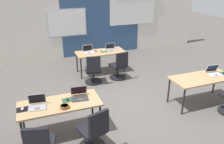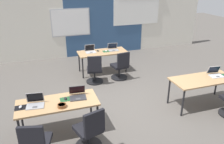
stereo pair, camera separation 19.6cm
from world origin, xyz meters
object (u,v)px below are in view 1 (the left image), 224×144
object	(u,v)px
laptop_near_left_inner	(80,96)
mouse_near_left_inner	(68,99)
mouse_near_right_end	(224,73)
snack_bowl	(65,106)
chair_far_right	(119,68)
laptop_far_right	(111,49)
laptop_near_right_end	(214,72)
chair_near_left_inner	(94,133)
chair_far_left	(93,72)
desk_near_left	(60,106)
desk_near_right	(202,79)
mouse_far_right	(104,51)
laptop_near_left_end	(37,104)
desk_far_center	(101,54)
laptop_far_left	(88,51)
mouse_far_left	(96,51)
mouse_near_left_end	(22,109)

from	to	relation	value
laptop_near_left_inner	mouse_near_left_inner	distance (m)	0.26
laptop_near_left_inner	mouse_near_right_end	size ratio (longest dim) A/B	3.18
snack_bowl	chair_far_right	bearing A→B (deg)	48.22
laptop_far_right	snack_bowl	size ratio (longest dim) A/B	2.02
laptop_near_right_end	snack_bowl	world-z (taller)	laptop_near_right_end
chair_near_left_inner	snack_bowl	size ratio (longest dim) A/B	5.18
chair_far_left	laptop_near_left_inner	bearing A→B (deg)	77.63
desk_near_left	chair_far_left	xyz separation A→B (m)	(1.28, 2.05, -0.28)
desk_near_left	desk_near_right	size ratio (longest dim) A/B	1.00
laptop_near_left_inner	mouse_near_left_inner	world-z (taller)	laptop_near_left_inner
mouse_near_left_inner	mouse_far_right	bearing A→B (deg)	58.08
chair_near_left_inner	laptop_far_right	xyz separation A→B (m)	(1.66, 3.57, 0.39)
desk_near_right	laptop_near_left_end	size ratio (longest dim) A/B	4.44
desk_far_center	laptop_far_left	xyz separation A→B (m)	(-0.39, 0.09, 0.11)
mouse_near_left_inner	snack_bowl	distance (m)	0.29
desk_near_left	laptop_near_right_end	bearing A→B (deg)	0.87
laptop_near_left_end	mouse_far_right	size ratio (longest dim) A/B	3.59
laptop_near_left_end	snack_bowl	size ratio (longest dim) A/B	2.03
laptop_far_right	desk_near_right	bearing A→B (deg)	-58.91
laptop_near_left_end	laptop_near_right_end	world-z (taller)	laptop_near_left_end
laptop_near_left_inner	laptop_far_right	bearing A→B (deg)	64.04
desk_near_left	desk_far_center	bearing A→B (deg)	57.99
mouse_far_right	chair_far_left	bearing A→B (deg)	-128.69
desk_near_left	snack_bowl	xyz separation A→B (m)	(0.06, -0.21, 0.10)
laptop_near_left_inner	laptop_near_right_end	distance (m)	3.48
mouse_near_left_inner	desk_near_right	bearing A→B (deg)	-0.96
laptop_far_left	chair_far_right	distance (m)	1.17
desk_near_left	mouse_near_right_end	size ratio (longest dim) A/B	14.13
chair_near_left_inner	desk_far_center	bearing A→B (deg)	-127.06
chair_far_left	laptop_near_right_end	xyz separation A→B (m)	(2.63, -1.99, 0.39)
laptop_far_right	mouse_far_right	xyz separation A→B (m)	(-0.27, -0.07, -0.03)
desk_far_center	chair_near_left_inner	xyz separation A→B (m)	(-1.27, -3.50, -0.28)
mouse_near_left_inner	desk_near_left	bearing A→B (deg)	-161.54
laptop_far_right	mouse_far_right	size ratio (longest dim) A/B	3.58
chair_far_right	snack_bowl	distance (m)	3.11
laptop_far_left	chair_far_right	xyz separation A→B (m)	(0.75, -0.80, -0.39)
desk_near_right	snack_bowl	bearing A→B (deg)	-176.45
mouse_far_left	mouse_near_left_inner	xyz separation A→B (m)	(-1.45, -2.84, 0.00)
laptop_far_left	mouse_near_right_end	xyz separation A→B (m)	(2.81, -2.89, -0.03)
laptop_near_right_end	laptop_near_left_inner	bearing A→B (deg)	-172.65
mouse_near_left_end	laptop_near_left_end	bearing A→B (deg)	1.72
mouse_near_left_inner	mouse_near_left_end	xyz separation A→B (m)	(-0.86, -0.05, 0.00)
laptop_far_left	mouse_far_right	world-z (taller)	laptop_far_left
desk_near_right	mouse_far_left	distance (m)	3.45
desk_near_left	chair_near_left_inner	distance (m)	0.90
desk_near_right	mouse_near_right_end	size ratio (longest dim) A/B	14.13
mouse_near_left_end	mouse_far_right	world-z (taller)	same
desk_far_center	mouse_near_left_end	size ratio (longest dim) A/B	14.58
chair_far_right	mouse_near_right_end	world-z (taller)	chair_far_right
laptop_near_left_end	laptop_far_right	size ratio (longest dim) A/B	1.00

